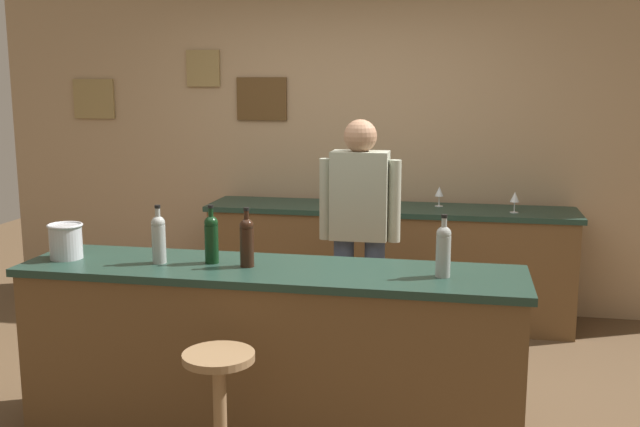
{
  "coord_description": "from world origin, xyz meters",
  "views": [
    {
      "loc": [
        0.95,
        -3.89,
        1.85
      ],
      "look_at": [
        0.09,
        0.45,
        1.05
      ],
      "focal_mm": 41.03,
      "sensor_mm": 36.0,
      "label": 1
    }
  ],
  "objects_px": {
    "ice_bucket": "(66,240)",
    "wine_glass_a": "(327,192)",
    "wine_glass_b": "(385,194)",
    "wine_glass_c": "(439,192)",
    "bartender": "(359,227)",
    "wine_bottle_d": "(443,249)",
    "wine_bottle_c": "(247,240)",
    "coffee_mug": "(346,200)",
    "bar_stool": "(220,400)",
    "wine_bottle_a": "(159,237)",
    "wine_glass_d": "(515,198)",
    "wine_bottle_b": "(211,237)"
  },
  "relations": [
    {
      "from": "bar_stool",
      "to": "wine_bottle_c",
      "type": "xyz_separation_m",
      "value": [
        -0.04,
        0.59,
        0.6
      ]
    },
    {
      "from": "wine_bottle_a",
      "to": "wine_glass_d",
      "type": "relative_size",
      "value": 1.97
    },
    {
      "from": "bartender",
      "to": "ice_bucket",
      "type": "relative_size",
      "value": 8.61
    },
    {
      "from": "wine_glass_d",
      "to": "wine_glass_c",
      "type": "bearing_deg",
      "value": 163.03
    },
    {
      "from": "wine_glass_b",
      "to": "wine_glass_c",
      "type": "relative_size",
      "value": 1.0
    },
    {
      "from": "wine_bottle_b",
      "to": "wine_bottle_d",
      "type": "relative_size",
      "value": 1.0
    },
    {
      "from": "coffee_mug",
      "to": "wine_bottle_d",
      "type": "bearing_deg",
      "value": -68.38
    },
    {
      "from": "wine_bottle_d",
      "to": "wine_glass_c",
      "type": "xyz_separation_m",
      "value": [
        -0.1,
        2.16,
        -0.05
      ]
    },
    {
      "from": "ice_bucket",
      "to": "wine_glass_c",
      "type": "distance_m",
      "value": 2.88
    },
    {
      "from": "wine_bottle_c",
      "to": "coffee_mug",
      "type": "xyz_separation_m",
      "value": [
        0.18,
        2.03,
        -0.11
      ]
    },
    {
      "from": "bartender",
      "to": "wine_bottle_b",
      "type": "distance_m",
      "value": 1.2
    },
    {
      "from": "wine_bottle_c",
      "to": "wine_glass_a",
      "type": "height_order",
      "value": "wine_bottle_c"
    },
    {
      "from": "wine_glass_b",
      "to": "coffee_mug",
      "type": "height_order",
      "value": "wine_glass_b"
    },
    {
      "from": "wine_glass_b",
      "to": "wine_glass_c",
      "type": "xyz_separation_m",
      "value": [
        0.4,
        0.18,
        0.0
      ]
    },
    {
      "from": "ice_bucket",
      "to": "wine_glass_c",
      "type": "bearing_deg",
      "value": 49.07
    },
    {
      "from": "bartender",
      "to": "wine_bottle_b",
      "type": "height_order",
      "value": "bartender"
    },
    {
      "from": "wine_bottle_b",
      "to": "bar_stool",
      "type": "bearing_deg",
      "value": -68.67
    },
    {
      "from": "wine_bottle_d",
      "to": "wine_glass_b",
      "type": "distance_m",
      "value": 2.04
    },
    {
      "from": "bartender",
      "to": "coffee_mug",
      "type": "relative_size",
      "value": 12.96
    },
    {
      "from": "bar_stool",
      "to": "wine_glass_d",
      "type": "distance_m",
      "value": 2.98
    },
    {
      "from": "bar_stool",
      "to": "wine_glass_a",
      "type": "relative_size",
      "value": 4.39
    },
    {
      "from": "wine_bottle_c",
      "to": "wine_glass_c",
      "type": "bearing_deg",
      "value": 67.56
    },
    {
      "from": "bar_stool",
      "to": "wine_bottle_d",
      "type": "height_order",
      "value": "wine_bottle_d"
    },
    {
      "from": "wine_glass_c",
      "to": "coffee_mug",
      "type": "bearing_deg",
      "value": -169.93
    },
    {
      "from": "bar_stool",
      "to": "wine_glass_a",
      "type": "height_order",
      "value": "wine_glass_a"
    },
    {
      "from": "wine_glass_d",
      "to": "wine_bottle_a",
      "type": "bearing_deg",
      "value": -133.69
    },
    {
      "from": "ice_bucket",
      "to": "wine_glass_a",
      "type": "distance_m",
      "value": 2.26
    },
    {
      "from": "wine_bottle_b",
      "to": "wine_bottle_c",
      "type": "height_order",
      "value": "same"
    },
    {
      "from": "bar_stool",
      "to": "wine_glass_d",
      "type": "bearing_deg",
      "value": 61.44
    },
    {
      "from": "bar_stool",
      "to": "wine_glass_a",
      "type": "bearing_deg",
      "value": 90.02
    },
    {
      "from": "wine_glass_b",
      "to": "wine_bottle_c",
      "type": "bearing_deg",
      "value": -104.03
    },
    {
      "from": "ice_bucket",
      "to": "coffee_mug",
      "type": "distance_m",
      "value": 2.36
    },
    {
      "from": "bartender",
      "to": "ice_bucket",
      "type": "height_order",
      "value": "bartender"
    },
    {
      "from": "wine_bottle_a",
      "to": "ice_bucket",
      "type": "height_order",
      "value": "wine_bottle_a"
    },
    {
      "from": "bartender",
      "to": "wine_bottle_d",
      "type": "xyz_separation_m",
      "value": [
        0.56,
        -1.05,
        0.12
      ]
    },
    {
      "from": "wine_glass_b",
      "to": "coffee_mug",
      "type": "relative_size",
      "value": 1.24
    },
    {
      "from": "coffee_mug",
      "to": "wine_bottle_c",
      "type": "bearing_deg",
      "value": -95.07
    },
    {
      "from": "bar_stool",
      "to": "wine_glass_b",
      "type": "relative_size",
      "value": 4.39
    },
    {
      "from": "wine_glass_c",
      "to": "wine_glass_a",
      "type": "bearing_deg",
      "value": -168.68
    },
    {
      "from": "bar_stool",
      "to": "wine_glass_c",
      "type": "relative_size",
      "value": 4.39
    },
    {
      "from": "wine_bottle_b",
      "to": "wine_bottle_d",
      "type": "height_order",
      "value": "same"
    },
    {
      "from": "ice_bucket",
      "to": "wine_bottle_b",
      "type": "bearing_deg",
      "value": 4.23
    },
    {
      "from": "bar_stool",
      "to": "wine_glass_b",
      "type": "distance_m",
      "value": 2.65
    },
    {
      "from": "bartender",
      "to": "wine_bottle_b",
      "type": "bearing_deg",
      "value": -121.91
    },
    {
      "from": "wine_glass_b",
      "to": "wine_bottle_d",
      "type": "bearing_deg",
      "value": -75.95
    },
    {
      "from": "ice_bucket",
      "to": "wine_glass_d",
      "type": "distance_m",
      "value": 3.16
    },
    {
      "from": "wine_bottle_b",
      "to": "wine_bottle_a",
      "type": "bearing_deg",
      "value": -168.39
    },
    {
      "from": "wine_glass_c",
      "to": "wine_glass_d",
      "type": "distance_m",
      "value": 0.58
    },
    {
      "from": "wine_glass_a",
      "to": "bartender",
      "type": "bearing_deg",
      "value": -67.54
    },
    {
      "from": "wine_bottle_a",
      "to": "wine_bottle_b",
      "type": "relative_size",
      "value": 1.0
    }
  ]
}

